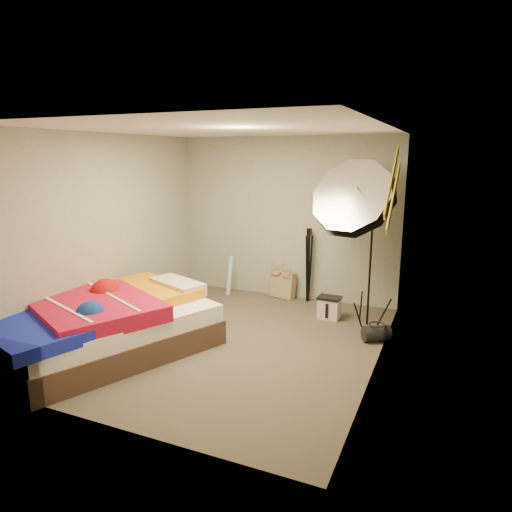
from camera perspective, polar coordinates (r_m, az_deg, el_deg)
The scene contains 15 objects.
floor at distance 5.68m, azimuth -3.39°, elevation -10.53°, with size 4.00×4.00×0.00m, color brown.
ceiling at distance 5.23m, azimuth -3.76°, elevation 15.54°, with size 4.00×4.00×0.00m, color silver.
wall_back at distance 7.13m, azimuth 3.76°, elevation 4.67°, with size 3.50×3.50×0.00m, color #9CA090.
wall_front at distance 3.69m, azimuth -17.80°, elevation -3.38°, with size 3.50×3.50×0.00m, color #9CA090.
wall_left at distance 6.30m, azimuth -17.93°, elevation 3.04°, with size 4.00×4.00×0.00m, color #9CA090.
wall_right at distance 4.79m, azimuth 15.42°, elevation 0.36°, with size 4.00×4.00×0.00m, color #9CA090.
tote_bag at distance 7.26m, azimuth 3.38°, elevation -3.60°, with size 0.42×0.13×0.42m, color tan.
wrapping_roll at distance 7.37m, azimuth -3.32°, elevation -2.47°, with size 0.07×0.07×0.63m, color #50A8D2.
camera_case at distance 6.43m, azimuth 9.13°, elevation -6.49°, with size 0.29×0.21×0.29m, color beige.
duffel_bag at distance 5.81m, azimuth 14.79°, elevation -9.35°, with size 0.20×0.20×0.32m, color black.
wall_stripe_upper at distance 5.30m, azimuth 16.60°, elevation 9.06°, with size 0.02×1.10×0.10m, color gold.
wall_stripe_lower at distance 5.56m, azimuth 16.80°, elevation 7.12°, with size 0.02×1.10×0.10m, color gold.
bed at distance 5.57m, azimuth -18.01°, elevation -8.01°, with size 2.32×2.78×0.66m.
photo_umbrella at distance 5.94m, azimuth 12.30°, elevation 6.73°, with size 1.45×1.15×2.30m.
camera_tripod at distance 6.99m, azimuth 6.59°, elevation -0.50°, with size 0.07×0.07×1.14m.
Camera 1 is at (2.38, -4.65, 2.23)m, focal length 32.00 mm.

